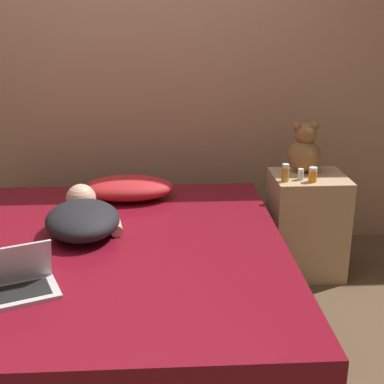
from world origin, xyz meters
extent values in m
plane|color=brown|center=(0.00, 0.00, 0.00)|extent=(12.00, 12.00, 0.00)
cube|color=tan|center=(0.00, 1.21, 1.30)|extent=(8.00, 0.06, 2.60)
cube|color=#4C331E|center=(0.00, 0.00, 0.15)|extent=(1.66, 1.86, 0.30)
cube|color=maroon|center=(0.00, 0.00, 0.40)|extent=(1.63, 1.82, 0.19)
cube|color=tan|center=(1.11, 0.66, 0.31)|extent=(0.43, 0.39, 0.62)
ellipsoid|color=red|center=(0.04, 0.67, 0.56)|extent=(0.53, 0.32, 0.13)
ellipsoid|color=black|center=(-0.15, 0.15, 0.57)|extent=(0.43, 0.51, 0.15)
sphere|color=#DBAD8E|center=(-0.20, 0.45, 0.58)|extent=(0.16, 0.16, 0.16)
cylinder|color=#DBAD8E|center=(0.00, 0.20, 0.53)|extent=(0.09, 0.22, 0.06)
cube|color=silver|center=(-0.34, -0.45, 0.50)|extent=(0.40, 0.31, 0.02)
cube|color=black|center=(-0.34, -0.45, 0.51)|extent=(0.32, 0.23, 0.00)
cube|color=silver|center=(-0.37, -0.39, 0.60)|extent=(0.34, 0.19, 0.18)
cube|color=black|center=(-0.37, -0.39, 0.60)|extent=(0.31, 0.17, 0.16)
sphere|color=brown|center=(1.09, 0.75, 0.72)|extent=(0.20, 0.20, 0.20)
sphere|color=brown|center=(1.09, 0.75, 0.85)|extent=(0.13, 0.13, 0.13)
sphere|color=brown|center=(1.04, 0.75, 0.89)|extent=(0.05, 0.05, 0.05)
sphere|color=brown|center=(1.14, 0.75, 0.89)|extent=(0.05, 0.05, 0.05)
cylinder|color=orange|center=(1.09, 0.54, 0.65)|extent=(0.05, 0.05, 0.07)
cylinder|color=white|center=(1.09, 0.54, 0.69)|extent=(0.04, 0.04, 0.02)
cylinder|color=silver|center=(1.03, 0.59, 0.64)|extent=(0.03, 0.03, 0.05)
cylinder|color=white|center=(1.03, 0.59, 0.67)|extent=(0.03, 0.03, 0.01)
cylinder|color=gold|center=(0.94, 0.56, 0.66)|extent=(0.04, 0.04, 0.08)
cylinder|color=white|center=(0.94, 0.56, 0.71)|extent=(0.04, 0.04, 0.02)
camera|label=1|loc=(0.24, -2.29, 1.54)|focal=50.00mm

